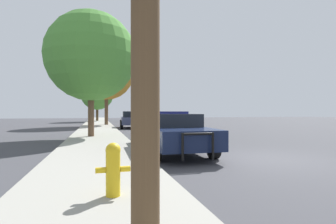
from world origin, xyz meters
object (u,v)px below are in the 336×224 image
object	(u,v)px
police_car	(172,131)
tree_sidewalk_near	(91,56)
car_background_midblock	(132,119)
traffic_light	(103,89)
tree_sidewalk_mid	(106,73)
tree_sidewalk_far	(97,94)
fire_hydrant	(113,168)
car_background_oncoming	(151,117)
car_background_distant	(134,116)

from	to	relation	value
police_car	tree_sidewalk_near	bearing A→B (deg)	-60.71
car_background_midblock	tree_sidewalk_near	world-z (taller)	tree_sidewalk_near
police_car	tree_sidewalk_near	xyz separation A→B (m)	(-3.04, 5.76, 3.81)
traffic_light	car_background_midblock	size ratio (longest dim) A/B	1.26
traffic_light	tree_sidewalk_mid	bearing A→B (deg)	75.14
tree_sidewalk_mid	tree_sidewalk_near	xyz separation A→B (m)	(-1.24, -12.92, -0.99)
tree_sidewalk_mid	tree_sidewalk_far	size ratio (longest dim) A/B	1.29
car_background_midblock	tree_sidewalk_far	size ratio (longest dim) A/B	0.64
police_car	tree_sidewalk_mid	xyz separation A→B (m)	(-1.80, 18.68, 4.80)
traffic_light	police_car	bearing A→B (deg)	-83.04
traffic_light	tree_sidewalk_near	world-z (taller)	tree_sidewalk_near
tree_sidewalk_far	tree_sidewalk_near	xyz separation A→B (m)	(-0.30, -25.26, 0.42)
fire_hydrant	car_background_oncoming	world-z (taller)	car_background_oncoming
traffic_light	tree_sidewalk_mid	xyz separation A→B (m)	(0.33, 1.25, 1.78)
fire_hydrant	car_background_midblock	world-z (taller)	car_background_midblock
car_background_distant	car_background_oncoming	bearing A→B (deg)	-86.36
traffic_light	tree_sidewalk_far	size ratio (longest dim) A/B	0.81
fire_hydrant	tree_sidewalk_far	xyz separation A→B (m)	(-0.30, 36.08, 3.57)
police_car	car_background_distant	xyz separation A→B (m)	(3.45, 35.91, -0.06)
traffic_light	car_background_oncoming	size ratio (longest dim) A/B	1.18
traffic_light	car_background_distant	bearing A→B (deg)	73.20
police_car	tree_sidewalk_mid	distance (m)	19.37
car_background_distant	tree_sidewalk_far	world-z (taller)	tree_sidewalk_far
fire_hydrant	tree_sidewalk_far	size ratio (longest dim) A/B	0.13
car_background_oncoming	tree_sidewalk_near	xyz separation A→B (m)	(-7.43, -20.17, 3.83)
car_background_distant	tree_sidewalk_near	xyz separation A→B (m)	(-6.49, -30.15, 3.87)
car_background_distant	tree_sidewalk_near	size ratio (longest dim) A/B	0.63
police_car	tree_sidewalk_near	distance (m)	7.55
fire_hydrant	tree_sidewalk_mid	bearing A→B (deg)	88.44
car_background_oncoming	car_background_distant	world-z (taller)	car_background_oncoming
tree_sidewalk_far	car_background_midblock	bearing A→B (deg)	-79.55
car_background_distant	fire_hydrant	bearing A→B (deg)	-99.93
car_background_distant	police_car	bearing A→B (deg)	-97.23
tree_sidewalk_near	tree_sidewalk_mid	bearing A→B (deg)	84.52
tree_sidewalk_mid	tree_sidewalk_near	world-z (taller)	tree_sidewalk_mid
tree_sidewalk_far	tree_sidewalk_near	distance (m)	25.27
fire_hydrant	traffic_light	xyz separation A→B (m)	(0.31, 22.48, 3.20)
tree_sidewalk_far	tree_sidewalk_near	bearing A→B (deg)	-90.67
car_background_oncoming	police_car	bearing A→B (deg)	84.26
car_background_oncoming	car_background_midblock	bearing A→B (deg)	74.27
police_car	tree_sidewalk_far	world-z (taller)	tree_sidewalk_far
car_background_oncoming	tree_sidewalk_mid	bearing A→B (deg)	53.39
police_car	fire_hydrant	size ratio (longest dim) A/B	6.29
tree_sidewalk_mid	traffic_light	bearing A→B (deg)	-104.86
tree_sidewalk_near	car_background_midblock	bearing A→B (deg)	68.97
car_background_midblock	car_background_distant	bearing A→B (deg)	85.65
car_background_oncoming	tree_sidewalk_mid	world-z (taller)	tree_sidewalk_mid
car_background_oncoming	tree_sidewalk_far	xyz separation A→B (m)	(-7.13, 5.09, 3.40)
police_car	fire_hydrant	distance (m)	5.61
car_background_midblock	tree_sidewalk_far	world-z (taller)	tree_sidewalk_far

